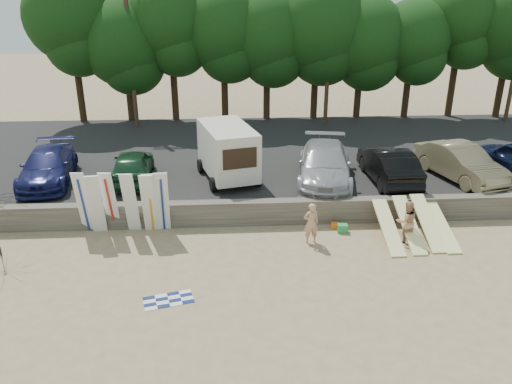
% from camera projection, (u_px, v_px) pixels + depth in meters
% --- Properties ---
extents(ground, '(120.00, 120.00, 0.00)m').
position_uv_depth(ground, '(352.00, 258.00, 17.61)').
color(ground, tan).
rests_on(ground, ground).
extents(seawall, '(44.00, 0.50, 1.00)m').
position_uv_depth(seawall, '(336.00, 210.00, 20.19)').
color(seawall, '#6B6356').
rests_on(seawall, ground).
extents(parking_lot, '(44.00, 14.50, 0.70)m').
position_uv_depth(parking_lot, '(307.00, 156.00, 27.16)').
color(parking_lot, '#282828').
rests_on(parking_lot, ground).
extents(treeline, '(33.45, 6.63, 9.28)m').
position_uv_depth(treeline, '(294.00, 28.00, 31.30)').
color(treeline, '#382616').
rests_on(treeline, parking_lot).
extents(utility_poles, '(25.80, 0.26, 9.00)m').
position_uv_depth(utility_poles, '(329.00, 48.00, 30.41)').
color(utility_poles, '#473321').
rests_on(utility_poles, parking_lot).
extents(box_trailer, '(2.97, 4.25, 2.48)m').
position_uv_depth(box_trailer, '(228.00, 150.00, 22.40)').
color(box_trailer, beige).
rests_on(box_trailer, parking_lot).
extents(car_0, '(2.67, 5.28, 1.47)m').
position_uv_depth(car_0, '(48.00, 166.00, 22.32)').
color(car_0, '#16194E').
rests_on(car_0, parking_lot).
extents(car_1, '(1.92, 4.28, 1.43)m').
position_uv_depth(car_1, '(133.00, 165.00, 22.51)').
color(car_1, '#153A20').
rests_on(car_1, parking_lot).
extents(car_2, '(3.24, 5.97, 1.64)m').
position_uv_depth(car_2, '(325.00, 165.00, 22.29)').
color(car_2, '#A8A8AD').
rests_on(car_2, parking_lot).
extents(car_3, '(1.75, 4.75, 1.55)m').
position_uv_depth(car_3, '(389.00, 165.00, 22.39)').
color(car_3, black).
rests_on(car_3, parking_lot).
extents(car_4, '(2.90, 5.08, 1.59)m').
position_uv_depth(car_4, '(461.00, 163.00, 22.62)').
color(car_4, '#897A57').
rests_on(car_4, parking_lot).
extents(surfboard_upright_0, '(0.56, 0.57, 2.57)m').
position_uv_depth(surfboard_upright_0, '(83.00, 202.00, 18.96)').
color(surfboard_upright_0, white).
rests_on(surfboard_upright_0, ground).
extents(surfboard_upright_1, '(0.56, 0.72, 2.54)m').
position_uv_depth(surfboard_upright_1, '(96.00, 205.00, 18.81)').
color(surfboard_upright_1, white).
rests_on(surfboard_upright_1, ground).
extents(surfboard_upright_2, '(0.55, 0.67, 2.55)m').
position_uv_depth(surfboard_upright_2, '(110.00, 202.00, 19.06)').
color(surfboard_upright_2, white).
rests_on(surfboard_upright_2, ground).
extents(surfboard_upright_3, '(0.54, 0.68, 2.54)m').
position_uv_depth(surfboard_upright_3, '(130.00, 203.00, 18.96)').
color(surfboard_upright_3, white).
rests_on(surfboard_upright_3, ground).
extents(surfboard_upright_4, '(0.56, 0.69, 2.55)m').
position_uv_depth(surfboard_upright_4, '(151.00, 203.00, 18.95)').
color(surfboard_upright_4, white).
rests_on(surfboard_upright_4, ground).
extents(surfboard_upright_5, '(0.53, 0.75, 2.53)m').
position_uv_depth(surfboard_upright_5, '(149.00, 203.00, 18.92)').
color(surfboard_upright_5, white).
rests_on(surfboard_upright_5, ground).
extents(surfboard_upright_6, '(0.57, 0.67, 2.55)m').
position_uv_depth(surfboard_upright_6, '(162.00, 202.00, 19.03)').
color(surfboard_upright_6, white).
rests_on(surfboard_upright_6, ground).
extents(surfboard_low_0, '(0.56, 2.86, 1.05)m').
position_uv_depth(surfboard_low_0, '(388.00, 227.00, 18.75)').
color(surfboard_low_0, '#F9F49D').
rests_on(surfboard_low_0, ground).
extents(surfboard_low_1, '(0.56, 2.81, 1.18)m').
position_uv_depth(surfboard_low_1, '(409.00, 224.00, 18.81)').
color(surfboard_low_1, '#F9F49D').
rests_on(surfboard_low_1, ground).
extents(surfboard_low_2, '(0.56, 2.81, 1.18)m').
position_uv_depth(surfboard_low_2, '(427.00, 222.00, 18.96)').
color(surfboard_low_2, '#F9F49D').
rests_on(surfboard_low_2, ground).
extents(surfboard_low_3, '(0.56, 2.89, 0.93)m').
position_uv_depth(surfboard_low_3, '(441.00, 225.00, 19.00)').
color(surfboard_low_3, '#F9F49D').
rests_on(surfboard_low_3, ground).
extents(beachgoer_a, '(0.63, 0.46, 1.59)m').
position_uv_depth(beachgoer_a, '(311.00, 223.00, 18.41)').
color(beachgoer_a, tan).
rests_on(beachgoer_a, ground).
extents(beachgoer_b, '(0.84, 0.68, 1.63)m').
position_uv_depth(beachgoer_b, '(406.00, 221.00, 18.50)').
color(beachgoer_b, tan).
rests_on(beachgoer_b, ground).
extents(cooler, '(0.42, 0.36, 0.32)m').
position_uv_depth(cooler, '(342.00, 228.00, 19.44)').
color(cooler, green).
rests_on(cooler, ground).
extents(gear_bag, '(0.33, 0.29, 0.22)m').
position_uv_depth(gear_bag, '(335.00, 226.00, 19.77)').
color(gear_bag, orange).
rests_on(gear_bag, ground).
extents(beach_towel, '(1.83, 1.83, 0.00)m').
position_uv_depth(beach_towel, '(168.00, 300.00, 15.26)').
color(beach_towel, white).
rests_on(beach_towel, ground).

